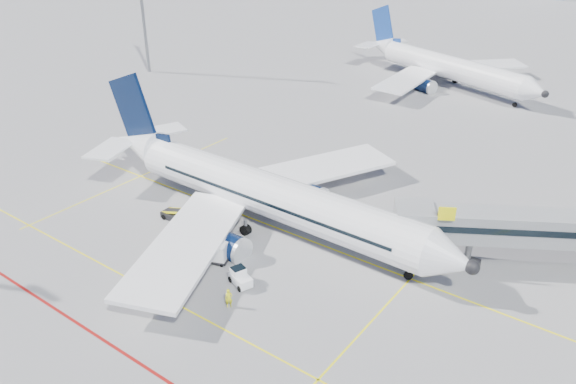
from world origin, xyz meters
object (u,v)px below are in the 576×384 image
at_px(second_aircraft, 444,66).
at_px(belt_loader, 180,216).
at_px(baggage_tug, 240,277).
at_px(cargo_dolly, 210,251).
at_px(main_aircraft, 257,191).
at_px(ramp_worker, 229,298).

distance_m(second_aircraft, belt_loader, 61.48).
height_order(baggage_tug, cargo_dolly, cargo_dolly).
xyz_separation_m(baggage_tug, belt_loader, (-11.57, 4.34, -0.13)).
xyz_separation_m(second_aircraft, baggage_tug, (9.79, -65.73, -2.51)).
xyz_separation_m(main_aircraft, belt_loader, (-6.09, -4.78, -2.64)).
height_order(main_aircraft, cargo_dolly, main_aircraft).
bearing_deg(ramp_worker, belt_loader, 104.42).
bearing_deg(second_aircraft, baggage_tug, -60.67).
relative_size(second_aircraft, belt_loader, 6.99).
distance_m(second_aircraft, ramp_worker, 69.40).
bearing_deg(main_aircraft, second_aircraft, 95.32).
bearing_deg(main_aircraft, cargo_dolly, -81.05).
bearing_deg(main_aircraft, baggage_tug, -57.99).
distance_m(main_aircraft, baggage_tug, 10.93).
xyz_separation_m(main_aircraft, baggage_tug, (5.49, -9.12, -2.51)).
bearing_deg(belt_loader, cargo_dolly, -25.49).
xyz_separation_m(baggage_tug, cargo_dolly, (-4.35, 1.03, 0.29)).
relative_size(baggage_tug, cargo_dolly, 0.66).
distance_m(belt_loader, ramp_worker, 14.63).
xyz_separation_m(main_aircraft, ramp_worker, (6.72, -11.87, -2.42)).
distance_m(main_aircraft, ramp_worker, 13.85).
height_order(main_aircraft, belt_loader, main_aircraft).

